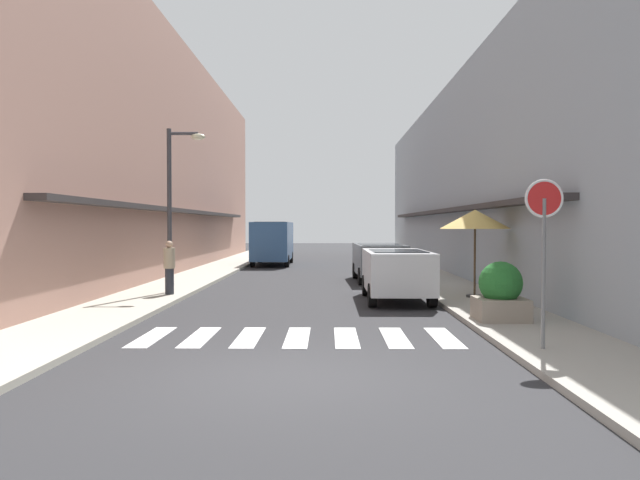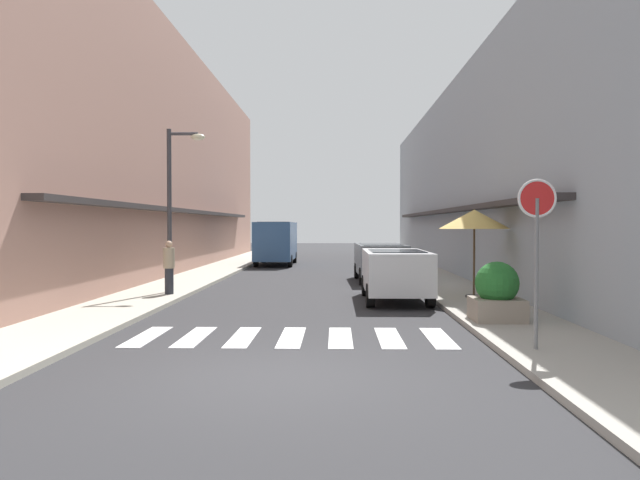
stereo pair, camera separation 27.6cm
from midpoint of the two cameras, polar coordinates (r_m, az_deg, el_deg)
ground_plane at (r=26.02m, az=-0.09°, el=-3.42°), size 95.05×95.05×0.00m
sidewalk_left at (r=26.58m, az=-10.40°, el=-3.21°), size 2.25×60.48×0.12m
sidewalk_right at (r=26.32m, az=10.32°, el=-3.26°), size 2.25×60.48×0.12m
building_row_left at (r=28.73m, az=-17.12°, el=7.42°), size 5.50×40.88×10.47m
building_row_right at (r=28.21m, az=17.32°, el=5.46°), size 5.50×40.88×8.44m
crosswalk at (r=11.94m, az=-2.02°, el=-9.14°), size 6.15×2.20×0.01m
parked_car_near at (r=17.53m, az=7.58°, el=-2.77°), size 1.81×4.03×1.47m
parked_car_mid at (r=23.56m, az=6.02°, el=-1.69°), size 1.92×4.25×1.47m
delivery_van at (r=33.32m, az=-3.91°, el=0.06°), size 2.02×5.41×2.37m
round_street_sign at (r=10.73m, az=20.45°, el=1.89°), size 0.65×0.07×2.84m
street_lamp at (r=19.24m, az=-13.04°, el=4.44°), size 1.19×0.28×5.04m
cafe_umbrella at (r=17.89m, az=14.76°, el=1.85°), size 2.00×2.00×2.52m
planter_corner at (r=13.79m, az=16.88°, el=-4.85°), size 1.07×1.07×1.28m
pedestrian_walking_near at (r=18.70m, az=-13.62°, el=-2.41°), size 0.34×0.34×1.60m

